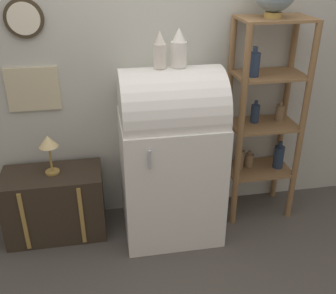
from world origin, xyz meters
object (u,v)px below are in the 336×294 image
Objects in this scene: suitcase_trunk at (55,204)px; vase_center at (179,49)px; desk_lamp at (48,145)px; refrigerator at (171,153)px; vase_left at (160,51)px.

suitcase_trunk is 1.58m from vase_center.
suitcase_trunk is 2.44× the size of desk_lamp.
refrigerator is 0.80m from vase_center.
desk_lamp reaches higher than suitcase_trunk.
refrigerator is at bearing -5.62° from suitcase_trunk.
vase_center is 1.21m from desk_lamp.
refrigerator reaches higher than desk_lamp.
suitcase_trunk is 0.53m from desk_lamp.
vase_center is (0.06, 0.01, 0.80)m from refrigerator.
vase_left is 1.10m from desk_lamp.
vase_center is at bearing 12.18° from refrigerator.
vase_left is (0.86, -0.09, 1.22)m from suitcase_trunk.
suitcase_trunk is at bearing 174.38° from refrigerator.
vase_center reaches higher than suitcase_trunk.
desk_lamp is (0.01, 0.01, 0.53)m from suitcase_trunk.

